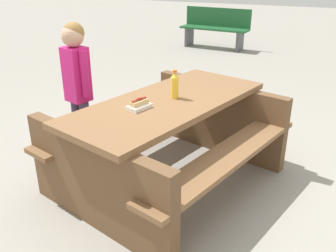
# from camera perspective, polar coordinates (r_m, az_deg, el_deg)

# --- Properties ---
(ground_plane) EXTENTS (30.00, 30.00, 0.00)m
(ground_plane) POSITION_cam_1_polar(r_m,az_deg,el_deg) (3.29, -0.00, -8.39)
(ground_plane) COLOR gray
(ground_plane) RESTS_ON ground
(picnic_table) EXTENTS (2.12, 1.85, 0.75)m
(picnic_table) POSITION_cam_1_polar(r_m,az_deg,el_deg) (3.08, -0.00, -1.37)
(picnic_table) COLOR brown
(picnic_table) RESTS_ON ground
(soda_bottle) EXTENTS (0.06, 0.06, 0.23)m
(soda_bottle) POSITION_cam_1_polar(r_m,az_deg,el_deg) (2.98, 1.04, 6.30)
(soda_bottle) COLOR yellow
(soda_bottle) RESTS_ON picnic_table
(hotdog_tray) EXTENTS (0.21, 0.16, 0.08)m
(hotdog_tray) POSITION_cam_1_polar(r_m,az_deg,el_deg) (2.78, -4.47, 3.30)
(hotdog_tray) COLOR white
(hotdog_tray) RESTS_ON picnic_table
(child_in_coat) EXTENTS (0.23, 0.31, 1.29)m
(child_in_coat) POSITION_cam_1_polar(r_m,az_deg,el_deg) (3.47, -13.88, 7.65)
(child_in_coat) COLOR #3F334C
(child_in_coat) RESTS_ON ground
(park_bench_near) EXTENTS (0.54, 1.53, 0.85)m
(park_bench_near) POSITION_cam_1_polar(r_m,az_deg,el_deg) (8.48, 7.32, 14.86)
(park_bench_near) COLOR #1E592D
(park_bench_near) RESTS_ON ground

